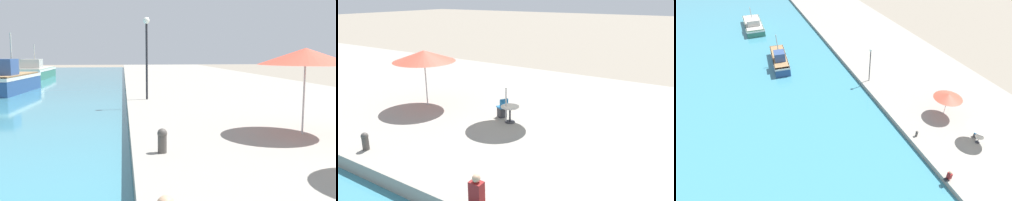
{
  "view_description": "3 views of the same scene",
  "coord_description": "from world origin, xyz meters",
  "views": [
    {
      "loc": [
        -0.21,
        0.84,
        3.19
      ],
      "look_at": [
        1.5,
        14.97,
        1.35
      ],
      "focal_mm": 40.0,
      "sensor_mm": 36.0,
      "label": 1
    },
    {
      "loc": [
        -5.48,
        0.38,
        5.9
      ],
      "look_at": [
        5.75,
        7.59,
        1.55
      ],
      "focal_mm": 35.0,
      "sensor_mm": 36.0,
      "label": 2
    },
    {
      "loc": [
        -13.13,
        -4.73,
        18.93
      ],
      "look_at": [
        -4.0,
        18.0,
        1.15
      ],
      "focal_mm": 28.0,
      "sensor_mm": 36.0,
      "label": 3
    }
  ],
  "objects": [
    {
      "name": "cafe_umbrella_white",
      "position": [
        5.57,
        12.18,
        3.06
      ],
      "size": [
        3.02,
        3.02,
        2.78
      ],
      "color": "#B7B7B7",
      "rests_on": "quay_promenade"
    },
    {
      "name": "cafe_chair_left",
      "position": [
        6.19,
        8.07,
        0.88
      ],
      "size": [
        0.56,
        0.57,
        0.91
      ],
      "rotation": [
        0.0,
        0.0,
        -0.5
      ],
      "color": "#2D2D33",
      "rests_on": "quay_promenade"
    },
    {
      "name": "person_at_quay",
      "position": [
        0.22,
        4.97,
        0.99
      ],
      "size": [
        0.53,
        0.36,
        0.98
      ],
      "color": "#232328",
      "rests_on": "quay_promenade"
    },
    {
      "name": "mooring_bollard",
      "position": [
        0.8,
        10.41,
        0.9
      ],
      "size": [
        0.26,
        0.26,
        0.65
      ],
      "color": "#4C4742",
      "rests_on": "quay_promenade"
    },
    {
      "name": "cafe_umbrella_pink",
      "position": [
        5.75,
        7.59,
        2.69
      ],
      "size": [
        2.49,
        2.49,
        2.36
      ],
      "color": "#B7B7B7",
      "rests_on": "quay_promenade"
    },
    {
      "name": "cafe_table",
      "position": [
        5.84,
        7.44,
        1.09
      ],
      "size": [
        0.8,
        0.8,
        0.74
      ],
      "color": "#333338",
      "rests_on": "quay_promenade"
    }
  ]
}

